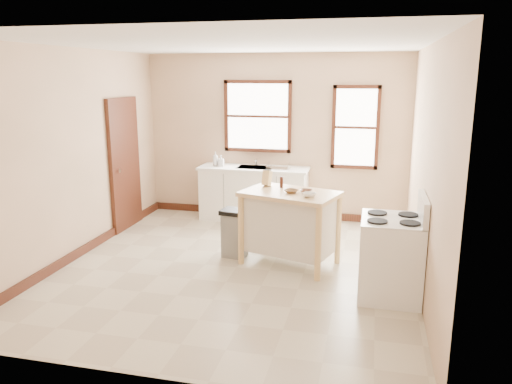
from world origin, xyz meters
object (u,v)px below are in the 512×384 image
Objects in this scene: bowl_c at (309,195)px; gas_stove at (391,246)px; bowl_b at (306,191)px; soap_bottle_b at (221,161)px; bowl_a at (291,191)px; pepper_grinder at (281,182)px; trash_bin at (234,233)px; knife_block at (267,179)px; kitchen_island at (290,228)px; dish_rack at (278,166)px; soap_bottle_a at (215,159)px.

bowl_c is 1.19m from gas_stove.
bowl_b is at bearing 106.42° from bowl_c.
soap_bottle_b is 1.10× the size of bowl_a.
gas_stove is (1.42, -0.94, -0.46)m from pepper_grinder.
bowl_b is 1.19m from trash_bin.
pepper_grinder is 0.95× the size of bowl_b.
bowl_b is at bearing 1.77° from trash_bin.
knife_block is at bearing 30.35° from trash_bin.
bowl_b is 0.24× the size of trash_bin.
knife_block reaches higher than kitchen_island.
dish_rack is at bearing 110.14° from knife_block.
soap_bottle_b is at bearing 132.93° from bowl_b.
knife_block is 1.15× the size of bowl_a.
gas_stove reaches higher than trash_bin.
knife_block is (-0.37, 0.27, 0.59)m from kitchen_island.
soap_bottle_b is 1.27× the size of pepper_grinder.
soap_bottle_a is 1.63× the size of pepper_grinder.
knife_block reaches higher than bowl_b.
soap_bottle_b is at bearing 129.61° from pepper_grinder.
bowl_a is 1.05m from trash_bin.
knife_block is 1.26× the size of bowl_b.
pepper_grinder reaches higher than bowl_b.
pepper_grinder is at bearing 17.99° from trash_bin.
soap_bottle_a is at bearing 143.11° from knife_block.
soap_bottle_a is 1.41× the size of bowl_a.
soap_bottle_a is 0.66× the size of dish_rack.
pepper_grinder is 0.33m from bowl_a.
soap_bottle_b is at bearing 130.74° from bowl_c.
bowl_c reaches higher than dish_rack.
dish_rack is 0.56× the size of trash_bin.
bowl_a is (1.52, -1.89, -0.02)m from soap_bottle_b.
bowl_b is 0.95× the size of bowl_c.
bowl_a is 1.47m from gas_stove.
soap_bottle_a is 1.22× the size of knife_block.
trash_bin is at bearing 175.12° from bowl_b.
bowl_a is 0.19m from bowl_b.
pepper_grinder is at bearing -72.48° from dish_rack.
soap_bottle_b is at bearing 119.11° from trash_bin.
kitchen_island is at bearing -177.85° from bowl_b.
kitchen_island is 0.51m from bowl_a.
trash_bin is (-1.05, 0.31, -0.67)m from bowl_c.
kitchen_island is at bearing -21.71° from knife_block.
soap_bottle_a is at bearing -176.06° from dish_rack.
gas_stove is (1.24, -0.68, -0.41)m from bowl_a.
bowl_a is at bearing 151.44° from gas_stove.
knife_block is 1.33× the size of pepper_grinder.
kitchen_island is 7.96× the size of pepper_grinder.
soap_bottle_a reaches higher than dish_rack.
pepper_grinder is at bearing 149.96° from bowl_b.
bowl_c is at bearing -72.19° from soap_bottle_a.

